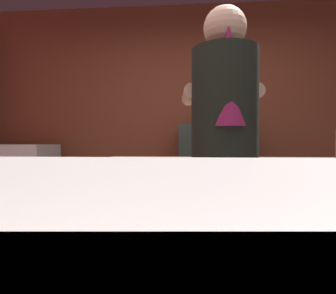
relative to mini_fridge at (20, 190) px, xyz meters
The scene contains 10 objects.
wall_back 2.22m from the mini_fridge, 12.67° to the left, with size 5.20×0.10×2.70m, color brown.
prep_counter 2.62m from the mini_fridge, 25.87° to the right, with size 2.10×0.60×0.94m, color brown.
back_shelf 2.18m from the mini_fridge, ahead, with size 0.77×0.36×1.25m, color #313D37.
mini_fridge is the anchor object (origin of this frame).
bartender 2.68m from the mini_fridge, 37.30° to the right, with size 0.44×0.52×1.74m.
mixing_bowl 2.35m from the mini_fridge, 28.32° to the right, with size 0.20×0.20×0.06m, color #CE493C.
chefs_knife 2.69m from the mini_fridge, 26.62° to the right, with size 0.24×0.03×0.01m, color silver.
bottle_vinegar 2.30m from the mini_fridge, ahead, with size 0.07×0.07×0.21m.
bottle_hot_sauce 2.44m from the mini_fridge, ahead, with size 0.07×0.07×0.26m.
bottle_olive_oil 2.63m from the mini_fridge, ahead, with size 0.07×0.07×0.21m.
Camera 1 is at (-0.07, -1.36, 1.05)m, focal length 31.01 mm.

